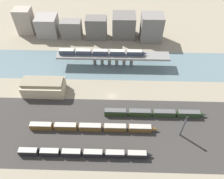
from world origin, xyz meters
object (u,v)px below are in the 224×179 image
(train_yard_near, at_px, (85,153))
(warehouse_building, at_px, (44,87))
(train_on_bridge, at_px, (103,52))
(train_yard_mid, at_px, (93,127))
(signal_tower, at_px, (183,127))
(train_yard_far, at_px, (155,113))

(train_yard_near, relative_size, warehouse_building, 2.64)
(train_on_bridge, distance_m, train_yard_near, 65.88)
(train_yard_near, distance_m, train_yard_mid, 14.50)
(train_yard_near, bearing_deg, train_on_bridge, 85.69)
(train_yard_near, height_order, train_yard_mid, train_yard_mid)
(train_on_bridge, relative_size, warehouse_building, 2.37)
(train_on_bridge, relative_size, signal_tower, 3.71)
(train_yard_far, relative_size, warehouse_building, 2.32)
(warehouse_building, xyz_separation_m, signal_tower, (75.03, -27.52, 3.16))
(train_on_bridge, height_order, signal_tower, signal_tower)
(train_yard_mid, bearing_deg, train_on_bridge, 87.55)
(warehouse_building, distance_m, signal_tower, 79.98)
(warehouse_building, height_order, signal_tower, signal_tower)
(train_on_bridge, xyz_separation_m, train_yard_mid, (-2.17, -50.90, -8.51))
(train_on_bridge, xyz_separation_m, train_yard_far, (30.06, -41.14, -8.45))
(train_yard_near, relative_size, signal_tower, 4.14)
(train_yard_far, bearing_deg, warehouse_building, 166.09)
(train_yard_near, xyz_separation_m, train_yard_far, (34.97, 24.00, 0.11))
(train_yard_near, xyz_separation_m, train_yard_mid, (2.74, 14.24, 0.06))
(train_yard_near, bearing_deg, train_yard_far, 34.47)
(train_yard_near, height_order, warehouse_building, warehouse_building)
(train_yard_mid, relative_size, warehouse_building, 2.77)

